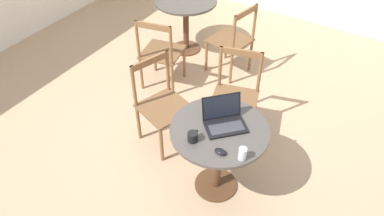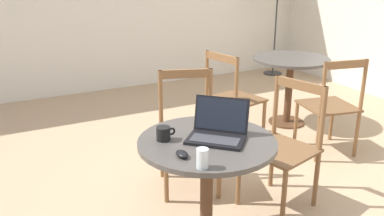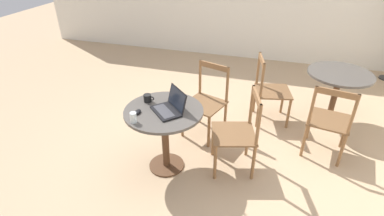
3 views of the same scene
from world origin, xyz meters
The scene contains 11 objects.
ground_plane centered at (0.00, 0.00, 0.00)m, with size 16.00×16.00×0.00m, color tan.
cafe_table_near centered at (-0.42, -0.56, 0.60)m, with size 0.83×0.83×0.76m.
cafe_table_mid centered at (1.47, 0.99, 0.60)m, with size 0.83×0.83×0.76m.
chair_near_right centered at (0.34, -0.34, 0.47)m, with size 0.57×0.57×0.94m.
chair_near_back centered at (-0.16, 0.23, 0.47)m, with size 0.58×0.58×0.94m.
chair_mid_front centered at (1.31, 0.19, 0.47)m, with size 0.54×0.54×0.94m.
chair_mid_left centered at (0.60, 0.79, 0.47)m, with size 0.55×0.55×0.94m.
laptop centered at (-0.36, -0.57, 0.81)m, with size 0.43×0.43×0.23m.
mouse centered at (-0.65, -0.70, 0.77)m, with size 0.06×0.10×0.03m.
mug centered at (-0.65, -0.44, 0.80)m, with size 0.12×0.08×0.08m.
drinking_glass centered at (-0.62, -0.86, 0.81)m, with size 0.06×0.06×0.11m.
Camera 2 is at (-1.56, -2.61, 1.78)m, focal length 40.00 mm.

